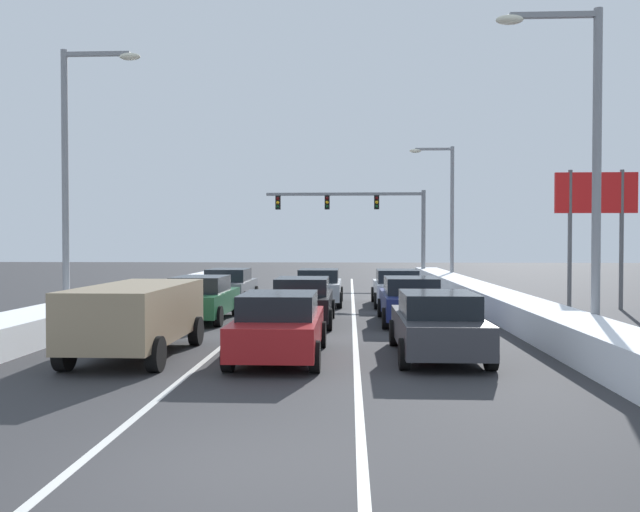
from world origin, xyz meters
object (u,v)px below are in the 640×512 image
at_px(sedan_black_center_lane_second, 303,300).
at_px(street_lamp_right_near, 583,146).
at_px(sedan_silver_center_lane_third, 319,287).
at_px(sedan_green_left_lane_second, 201,298).
at_px(sedan_white_right_lane_third, 397,287).
at_px(sedan_navy_right_lane_second, 410,300).
at_px(roadside_sign_right, 596,208).
at_px(street_lamp_left_mid, 75,162).
at_px(sedan_red_center_lane_nearest, 279,325).
at_px(traffic_light_gantry, 367,212).
at_px(sedan_gray_left_lane_third, 229,286).
at_px(suv_tan_left_lane_nearest, 137,313).
at_px(street_lamp_right_mid, 446,203).
at_px(sedan_charcoal_right_lane_nearest, 437,324).

distance_m(sedan_black_center_lane_second, street_lamp_right_near, 9.51).
bearing_deg(sedan_silver_center_lane_third, sedan_green_left_lane_second, -122.87).
bearing_deg(sedan_white_right_lane_third, street_lamp_right_near, -69.09).
xyz_separation_m(sedan_navy_right_lane_second, sedan_black_center_lane_second, (-3.51, -0.42, 0.00)).
bearing_deg(sedan_green_left_lane_second, sedan_black_center_lane_second, -11.24).
bearing_deg(roadside_sign_right, street_lamp_left_mid, -165.42).
relative_size(sedan_red_center_lane_nearest, street_lamp_left_mid, 0.50).
height_order(sedan_black_center_lane_second, street_lamp_right_near, street_lamp_right_near).
xyz_separation_m(sedan_navy_right_lane_second, traffic_light_gantry, (-0.77, 22.88, 3.97)).
xyz_separation_m(sedan_gray_left_lane_third, street_lamp_left_mid, (-3.88, -6.49, 4.56)).
relative_size(sedan_green_left_lane_second, sedan_gray_left_lane_third, 1.00).
bearing_deg(traffic_light_gantry, sedan_navy_right_lane_second, -88.08).
xyz_separation_m(suv_tan_left_lane_nearest, street_lamp_right_mid, (10.68, 23.87, 3.97)).
bearing_deg(street_lamp_right_near, sedan_white_right_lane_third, 110.91).
bearing_deg(sedan_gray_left_lane_third, street_lamp_right_mid, 45.62).
height_order(street_lamp_right_mid, street_lamp_left_mid, street_lamp_left_mid).
relative_size(sedan_red_center_lane_nearest, sedan_gray_left_lane_third, 1.00).
bearing_deg(street_lamp_right_near, traffic_light_gantry, 99.64).
bearing_deg(sedan_red_center_lane_nearest, sedan_navy_right_lane_second, 61.28).
xyz_separation_m(sedan_red_center_lane_nearest, sedan_green_left_lane_second, (-3.41, 6.83, 0.00)).
xyz_separation_m(suv_tan_left_lane_nearest, street_lamp_left_mid, (-4.15, 6.19, 4.30)).
relative_size(sedan_black_center_lane_second, suv_tan_left_lane_nearest, 0.92).
height_order(sedan_black_center_lane_second, street_lamp_right_mid, street_lamp_right_mid).
distance_m(suv_tan_left_lane_nearest, street_lamp_right_near, 11.70).
height_order(sedan_navy_right_lane_second, sedan_white_right_lane_third, same).
distance_m(sedan_black_center_lane_second, sedan_silver_center_lane_third, 6.43).
height_order(sedan_white_right_lane_third, street_lamp_right_near, street_lamp_right_near).
xyz_separation_m(sedan_charcoal_right_lane_nearest, sedan_green_left_lane_second, (-7.03, 6.45, 0.00)).
bearing_deg(sedan_white_right_lane_third, street_lamp_right_mid, 72.00).
xyz_separation_m(sedan_red_center_lane_nearest, street_lamp_right_near, (7.48, 2.02, 4.32)).
bearing_deg(sedan_black_center_lane_second, street_lamp_right_near, -29.10).
xyz_separation_m(sedan_navy_right_lane_second, street_lamp_left_mid, (-11.07, -0.27, 4.56)).
relative_size(suv_tan_left_lane_nearest, street_lamp_left_mid, 0.54).
bearing_deg(suv_tan_left_lane_nearest, roadside_sign_right, 37.14).
relative_size(traffic_light_gantry, roadside_sign_right, 1.99).
height_order(sedan_white_right_lane_third, sedan_gray_left_lane_third, same).
bearing_deg(suv_tan_left_lane_nearest, traffic_light_gantry, 78.17).
relative_size(sedan_green_left_lane_second, street_lamp_right_near, 0.53).
bearing_deg(traffic_light_gantry, roadside_sign_right, -65.14).
xyz_separation_m(sedan_red_center_lane_nearest, street_lamp_right_mid, (7.36, 23.96, 4.22)).
relative_size(sedan_charcoal_right_lane_nearest, sedan_silver_center_lane_third, 1.00).
relative_size(sedan_navy_right_lane_second, sedan_green_left_lane_second, 1.00).
bearing_deg(sedan_gray_left_lane_third, traffic_light_gantry, 68.94).
distance_m(sedan_green_left_lane_second, street_lamp_left_mid, 6.13).
bearing_deg(street_lamp_right_near, street_lamp_right_mid, 90.32).
bearing_deg(street_lamp_left_mid, sedan_gray_left_lane_third, 59.11).
bearing_deg(traffic_light_gantry, suv_tan_left_lane_nearest, -101.83).
height_order(sedan_charcoal_right_lane_nearest, suv_tan_left_lane_nearest, suv_tan_left_lane_nearest).
xyz_separation_m(sedan_red_center_lane_nearest, suv_tan_left_lane_nearest, (-3.32, 0.09, 0.25)).
xyz_separation_m(sedan_black_center_lane_second, sedan_green_left_lane_second, (-3.48, 0.69, 0.00)).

